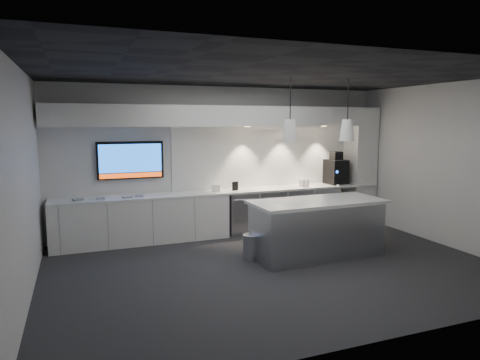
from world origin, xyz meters
name	(u,v)px	position (x,y,z in m)	size (l,w,h in m)	color
floor	(274,267)	(0.00, 0.00, 0.00)	(7.00, 7.00, 0.00)	#2B2A2D
ceiling	(276,74)	(0.00, 0.00, 3.00)	(7.00, 7.00, 0.00)	black
wall_back	(224,160)	(0.00, 2.50, 1.50)	(7.00, 7.00, 0.00)	white
wall_front	(383,202)	(0.00, -2.50, 1.50)	(7.00, 7.00, 0.00)	white
wall_left	(23,186)	(-3.50, 0.00, 1.50)	(7.00, 7.00, 0.00)	white
wall_right	(448,165)	(3.50, 0.00, 1.50)	(7.00, 7.00, 0.00)	white
back_counter	(229,192)	(0.00, 2.17, 0.88)	(6.80, 0.65, 0.04)	white
left_base_cabinets	(142,220)	(-1.75, 2.17, 0.43)	(3.30, 0.63, 0.86)	white
fridge_unit_a	(240,212)	(0.25, 2.17, 0.42)	(0.60, 0.61, 0.85)	#9B9EA3
fridge_unit_b	(268,210)	(0.88, 2.17, 0.42)	(0.60, 0.61, 0.85)	#9B9EA3
fridge_unit_c	(294,208)	(1.51, 2.17, 0.42)	(0.60, 0.61, 0.85)	#9B9EA3
fridge_unit_d	(319,206)	(2.14, 2.17, 0.42)	(0.60, 0.61, 0.85)	#9B9EA3
backsplash	(276,156)	(1.20, 2.48, 1.55)	(4.60, 0.03, 1.30)	white
soffit	(228,116)	(0.00, 2.20, 2.40)	(6.90, 0.60, 0.40)	white
column	(360,165)	(3.20, 2.20, 1.30)	(0.55, 0.55, 2.60)	white
wall_tv	(131,160)	(-1.90, 2.45, 1.56)	(1.25, 0.07, 0.72)	black
island	(317,228)	(0.93, 0.27, 0.49)	(2.32, 1.05, 0.97)	#9B9EA3
bin	(252,247)	(-0.19, 0.48, 0.21)	(0.30, 0.30, 0.43)	#9B9EA3
coffee_machine	(336,171)	(2.56, 2.20, 1.20)	(0.42, 0.58, 0.73)	black
sign_black	(235,186)	(0.13, 2.15, 0.99)	(0.14, 0.02, 0.18)	black
sign_white	(216,188)	(-0.29, 2.14, 0.97)	(0.18, 0.02, 0.14)	white
cup_cluster	(304,183)	(1.68, 2.07, 0.98)	(0.18, 0.18, 0.15)	silver
tray_a	(78,200)	(-2.88, 2.12, 0.91)	(0.16, 0.16, 0.03)	#959595
tray_b	(100,198)	(-2.50, 2.12, 0.91)	(0.16, 0.16, 0.03)	#959595
tray_c	(127,197)	(-2.03, 2.08, 0.91)	(0.16, 0.16, 0.03)	#959595
tray_d	(140,196)	(-1.79, 2.15, 0.91)	(0.16, 0.16, 0.03)	#959595
pendant_left	(290,130)	(0.38, 0.27, 2.15)	(0.26, 0.26, 1.07)	white
pendant_right	(347,130)	(1.47, 0.27, 2.15)	(0.26, 0.26, 1.07)	white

